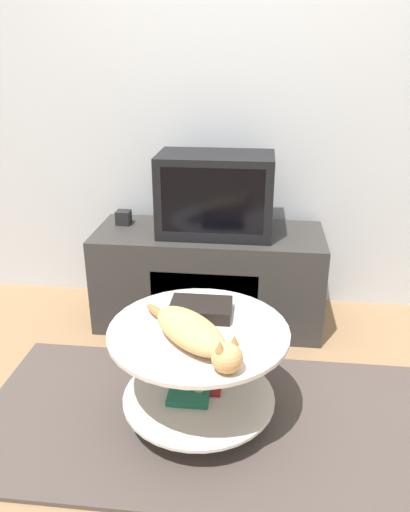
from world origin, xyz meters
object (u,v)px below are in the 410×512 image
tv (215,194)px  cat (195,334)px  dvd_box (201,309)px  speaker (124,217)px

tv → cat: 1.07m
dvd_box → cat: size_ratio=0.55×
dvd_box → cat: 0.25m
speaker → dvd_box: (0.57, -0.87, -0.11)m
tv → cat: (0.02, -1.03, -0.27)m
tv → dvd_box: (0.01, -0.78, -0.30)m
speaker → dvd_box: 1.05m
speaker → cat: bearing=-62.7°
speaker → tv: bearing=-8.9°
cat → speaker: bearing=164.4°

